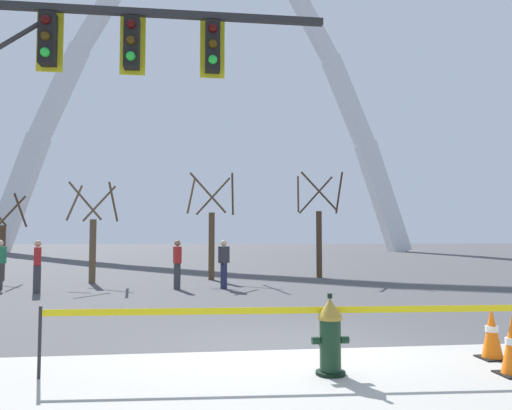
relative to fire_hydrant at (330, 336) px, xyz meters
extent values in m
plane|color=#474749|center=(-0.16, 1.55, -0.47)|extent=(240.00, 240.00, 0.00)
cylinder|color=black|center=(0.00, -0.01, -0.44)|extent=(0.36, 0.36, 0.05)
cylinder|color=#14331E|center=(0.00, -0.01, -0.11)|extent=(0.26, 0.26, 0.62)
cylinder|color=#A8842D|center=(0.00, -0.01, 0.22)|extent=(0.30, 0.30, 0.04)
cone|color=#A8842D|center=(0.00, -0.01, 0.35)|extent=(0.30, 0.30, 0.22)
cylinder|color=black|center=(0.00, -0.01, 0.49)|extent=(0.06, 0.06, 0.06)
cylinder|color=#14331E|center=(-0.18, -0.01, -0.04)|extent=(0.10, 0.09, 0.09)
cylinder|color=#14331E|center=(0.18, -0.01, -0.04)|extent=(0.10, 0.09, 0.09)
cylinder|color=#14331E|center=(0.00, 0.19, -0.14)|extent=(0.13, 0.14, 0.13)
cylinder|color=black|center=(0.00, 0.27, -0.14)|extent=(0.15, 0.03, 0.15)
cylinder|color=#232326|center=(-3.47, 0.23, -0.04)|extent=(0.04, 0.04, 0.86)
cube|color=yellow|center=(-0.46, 0.08, 0.31)|extent=(6.03, 0.32, 0.08)
cone|color=orange|center=(2.20, -0.30, -0.09)|extent=(0.28, 0.28, 0.70)
cylinder|color=white|center=(2.20, -0.30, -0.05)|extent=(0.17, 0.17, 0.08)
cube|color=black|center=(2.43, 0.50, -0.45)|extent=(0.36, 0.36, 0.03)
cone|color=orange|center=(2.43, 0.50, -0.09)|extent=(0.28, 0.28, 0.70)
cylinder|color=white|center=(2.43, 0.50, -0.05)|extent=(0.17, 0.17, 0.08)
cube|color=#232326|center=(-3.17, 2.62, 5.13)|extent=(7.60, 0.12, 0.12)
cylinder|color=#232326|center=(-4.69, 2.62, 4.58)|extent=(1.11, 0.08, 0.81)
cube|color=black|center=(-4.17, 2.62, 4.58)|extent=(0.26, 0.24, 0.90)
cube|color=gold|center=(-4.17, 2.76, 4.58)|extent=(0.44, 0.03, 1.04)
sphere|color=#360606|center=(-4.17, 2.49, 4.86)|extent=(0.16, 0.16, 0.16)
sphere|color=#392706|center=(-4.17, 2.49, 4.58)|extent=(0.16, 0.16, 0.16)
sphere|color=green|center=(-4.17, 2.49, 4.30)|extent=(0.16, 0.16, 0.16)
cube|color=black|center=(-2.77, 2.62, 4.58)|extent=(0.26, 0.24, 0.90)
cube|color=gold|center=(-2.77, 2.76, 4.58)|extent=(0.44, 0.03, 1.04)
sphere|color=#360606|center=(-2.77, 2.49, 4.86)|extent=(0.16, 0.16, 0.16)
sphere|color=#392706|center=(-2.77, 2.49, 4.58)|extent=(0.16, 0.16, 0.16)
sphere|color=green|center=(-2.77, 2.49, 4.30)|extent=(0.16, 0.16, 0.16)
cube|color=black|center=(-1.37, 2.62, 4.58)|extent=(0.26, 0.24, 0.90)
cube|color=gold|center=(-1.37, 2.76, 4.58)|extent=(0.44, 0.03, 1.04)
sphere|color=#360606|center=(-1.37, 2.49, 4.86)|extent=(0.16, 0.16, 0.16)
sphere|color=#392706|center=(-1.37, 2.49, 4.58)|extent=(0.16, 0.16, 0.16)
sphere|color=green|center=(-1.37, 2.49, 4.30)|extent=(0.16, 0.16, 0.16)
cube|color=silver|center=(-20.69, 50.57, 5.87)|extent=(6.14, 2.10, 13.42)
cube|color=silver|center=(-16.59, 50.57, 17.28)|extent=(5.89, 1.88, 10.94)
cube|color=silver|center=(-12.48, 50.57, 26.15)|extent=(5.62, 1.66, 8.48)
cube|color=silver|center=(12.16, 50.57, 26.15)|extent=(5.62, 1.66, 8.48)
cube|color=silver|center=(16.27, 50.57, 17.28)|extent=(5.89, 1.88, 10.94)
cube|color=silver|center=(20.37, 50.57, 5.87)|extent=(6.14, 2.10, 13.42)
cylinder|color=#473323|center=(-9.13, 14.62, 0.61)|extent=(0.24, 0.24, 2.15)
cylinder|color=#473323|center=(-8.46, 14.55, 2.27)|extent=(0.20, 1.18, 1.30)
cylinder|color=#473323|center=(-9.06, 15.28, 2.27)|extent=(1.18, 0.20, 1.30)
cylinder|color=brown|center=(-5.38, 12.97, 0.70)|extent=(0.24, 0.24, 2.34)
cylinder|color=brown|center=(-6.09, 13.12, 2.51)|extent=(0.33, 1.27, 1.41)
cylinder|color=brown|center=(-4.65, 12.90, 2.51)|extent=(0.21, 1.28, 1.41)
cylinder|color=brown|center=(-5.30, 13.70, 2.51)|extent=(1.28, 0.21, 1.41)
cylinder|color=brown|center=(-5.53, 12.26, 2.51)|extent=(1.26, 0.35, 1.41)
cylinder|color=brown|center=(-0.99, 13.88, 0.86)|extent=(0.24, 0.24, 2.66)
cylinder|color=brown|center=(-1.80, 14.05, 2.92)|extent=(0.36, 1.43, 1.59)
cylinder|color=brown|center=(-0.16, 13.80, 2.92)|extent=(0.22, 1.44, 1.59)
cylinder|color=brown|center=(-0.91, 14.71, 2.92)|extent=(1.44, 0.22, 1.59)
cylinder|color=brown|center=(-1.17, 13.08, 2.92)|extent=(1.43, 0.39, 1.59)
cylinder|color=#473323|center=(3.52, 14.45, 0.92)|extent=(0.24, 0.24, 2.77)
cylinder|color=#473323|center=(2.67, 14.62, 3.06)|extent=(0.37, 1.49, 1.66)
cylinder|color=#473323|center=(4.38, 14.36, 3.06)|extent=(0.23, 1.50, 1.66)
cylinder|color=#473323|center=(3.61, 15.30, 3.06)|extent=(1.50, 0.23, 1.66)
cylinder|color=#473323|center=(3.33, 13.60, 3.06)|extent=(1.48, 0.40, 1.66)
cylinder|color=#38383D|center=(-6.35, 9.77, -0.05)|extent=(0.22, 0.22, 0.84)
cube|color=#B22323|center=(-6.35, 9.77, 0.64)|extent=(0.28, 0.38, 0.54)
sphere|color=tan|center=(-6.35, 9.77, 1.02)|extent=(0.20, 0.20, 0.20)
cylinder|color=#38383D|center=(-2.21, 10.42, -0.05)|extent=(0.22, 0.22, 0.84)
cube|color=#B22323|center=(-2.21, 10.42, 0.64)|extent=(0.29, 0.38, 0.54)
sphere|color=#936B4C|center=(-2.21, 10.42, 1.02)|extent=(0.20, 0.20, 0.20)
cylinder|color=#232847|center=(-0.70, 10.39, -0.05)|extent=(0.22, 0.22, 0.84)
cube|color=#333338|center=(-0.70, 10.39, 0.64)|extent=(0.38, 0.38, 0.54)
sphere|color=beige|center=(-0.70, 10.39, 1.02)|extent=(0.20, 0.20, 0.20)
cube|color=#23754C|center=(-7.87, 10.97, 0.64)|extent=(0.37, 0.39, 0.54)
sphere|color=beige|center=(-7.87, 10.97, 1.02)|extent=(0.20, 0.20, 0.20)
camera|label=1|loc=(-1.66, -6.06, 1.21)|focal=35.12mm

